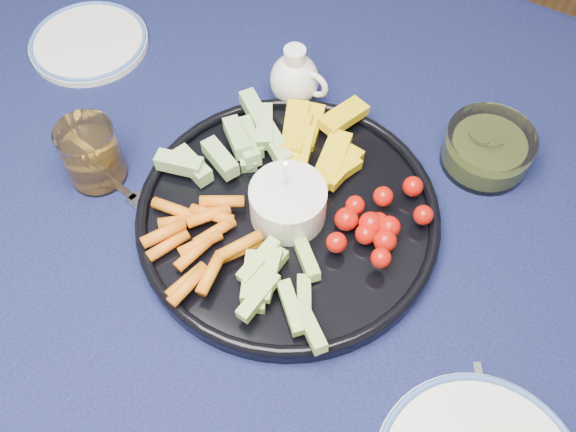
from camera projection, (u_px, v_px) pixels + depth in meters
The scene contains 7 objects.
dining_table at pixel (301, 217), 0.97m from camera, with size 1.67×1.07×0.75m.
crudite_platter at pixel (286, 211), 0.84m from camera, with size 0.40×0.40×0.13m.
creamer_pitcher at pixel (295, 80), 0.94m from camera, with size 0.09×0.07×0.10m.
pickle_bowl at pixel (487, 150), 0.89m from camera, with size 0.12×0.12×0.06m.
juice_tumbler at pixel (93, 157), 0.87m from camera, with size 0.08×0.08×0.09m.
fork_left at pixel (114, 183), 0.89m from camera, with size 0.17×0.04×0.00m.
side_plate_extra at pixel (89, 42), 1.04m from camera, with size 0.19×0.19×0.02m.
Camera 1 is at (0.25, -0.46, 1.47)m, focal length 40.00 mm.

